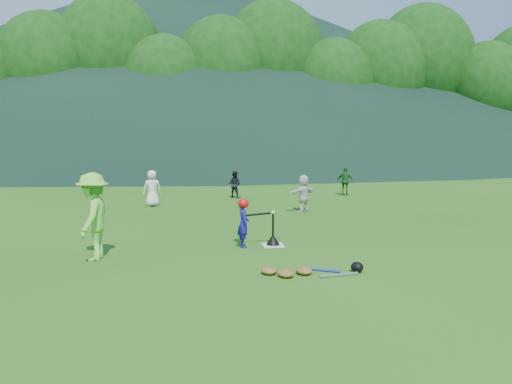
# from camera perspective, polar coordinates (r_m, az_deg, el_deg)

# --- Properties ---
(ground) EXTENTS (120.00, 120.00, 0.00)m
(ground) POSITION_cam_1_polar(r_m,az_deg,el_deg) (10.97, 1.95, -6.14)
(ground) COLOR #215613
(ground) RESTS_ON ground
(home_plate) EXTENTS (0.45, 0.45, 0.02)m
(home_plate) POSITION_cam_1_polar(r_m,az_deg,el_deg) (10.97, 1.95, -6.09)
(home_plate) COLOR silver
(home_plate) RESTS_ON ground
(baseball) EXTENTS (0.08, 0.08, 0.08)m
(baseball) POSITION_cam_1_polar(r_m,az_deg,el_deg) (10.83, 1.96, -2.33)
(baseball) COLOR white
(baseball) RESTS_ON batting_tee
(batter_child) EXTENTS (0.25, 0.38, 1.03)m
(batter_child) POSITION_cam_1_polar(r_m,az_deg,el_deg) (10.72, -1.46, -3.62)
(batter_child) COLOR #1A1591
(batter_child) RESTS_ON ground
(adult_coach) EXTENTS (0.77, 1.17, 1.69)m
(adult_coach) POSITION_cam_1_polar(r_m,az_deg,el_deg) (10.08, -18.11, -2.68)
(adult_coach) COLOR #70D23D
(adult_coach) RESTS_ON ground
(fielder_a) EXTENTS (0.68, 0.53, 1.24)m
(fielder_a) POSITION_cam_1_polar(r_m,az_deg,el_deg) (17.25, -11.78, 0.42)
(fielder_a) COLOR white
(fielder_a) RESTS_ON ground
(fielder_b) EXTENTS (0.63, 0.59, 1.04)m
(fielder_b) POSITION_cam_1_polar(r_m,az_deg,el_deg) (19.22, -2.47, 0.87)
(fielder_b) COLOR black
(fielder_b) RESTS_ON ground
(fielder_c) EXTENTS (0.71, 0.61, 1.15)m
(fielder_c) POSITION_cam_1_polar(r_m,az_deg,el_deg) (20.29, 10.19, 1.23)
(fielder_c) COLOR #1F5E1C
(fielder_c) RESTS_ON ground
(fielder_d) EXTENTS (1.10, 0.89, 1.17)m
(fielder_d) POSITION_cam_1_polar(r_m,az_deg,el_deg) (15.75, 5.43, -0.15)
(fielder_d) COLOR silver
(fielder_d) RESTS_ON ground
(batting_tee) EXTENTS (0.30, 0.30, 0.68)m
(batting_tee) POSITION_cam_1_polar(r_m,az_deg,el_deg) (10.94, 1.95, -5.48)
(batting_tee) COLOR black
(batting_tee) RESTS_ON home_plate
(batter_gear) EXTENTS (0.73, 0.26, 0.39)m
(batter_gear) POSITION_cam_1_polar(r_m,az_deg,el_deg) (10.66, -1.34, -1.42)
(batter_gear) COLOR red
(batter_gear) RESTS_ON ground
(equipment_pile) EXTENTS (1.80, 0.62, 0.19)m
(equipment_pile) POSITION_cam_1_polar(r_m,az_deg,el_deg) (8.78, 5.57, -8.93)
(equipment_pile) COLOR olive
(equipment_pile) RESTS_ON ground
(outfield_fence) EXTENTS (70.07, 0.08, 1.33)m
(outfield_fence) POSITION_cam_1_polar(r_m,az_deg,el_deg) (38.61, -5.64, 3.92)
(outfield_fence) COLOR gray
(outfield_fence) RESTS_ON ground
(tree_line) EXTENTS (70.04, 11.40, 14.82)m
(tree_line) POSITION_cam_1_polar(r_m,az_deg,el_deg) (44.78, -5.87, 13.89)
(tree_line) COLOR #382314
(tree_line) RESTS_ON ground
(distant_hills) EXTENTS (155.00, 140.00, 32.00)m
(distant_hills) POSITION_cam_1_polar(r_m,az_deg,el_deg) (93.36, -12.31, 14.08)
(distant_hills) COLOR black
(distant_hills) RESTS_ON ground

